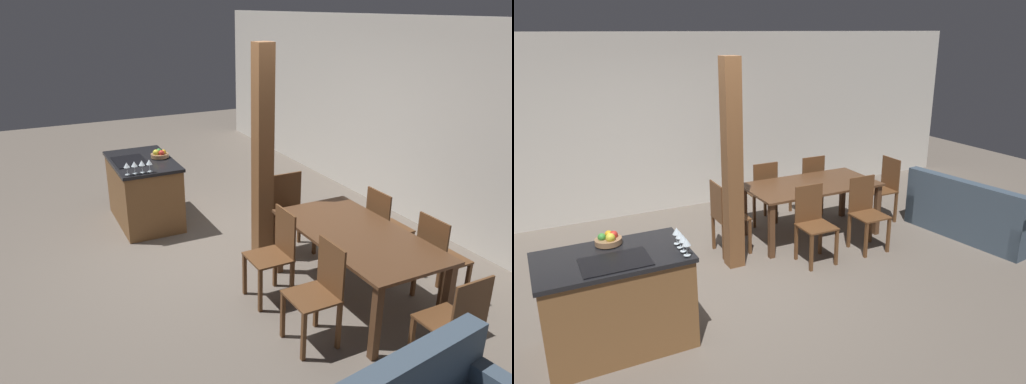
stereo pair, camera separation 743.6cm
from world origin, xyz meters
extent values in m
plane|color=#665B51|center=(0.00, 0.00, 0.00)|extent=(16.00, 16.00, 0.00)
cube|color=beige|center=(0.00, 2.80, 1.35)|extent=(11.20, 0.08, 2.70)
cube|color=brown|center=(-1.32, -0.55, 0.42)|extent=(1.25, 0.75, 0.84)
cube|color=black|center=(-1.32, -0.55, 0.86)|extent=(1.29, 0.79, 0.04)
cube|color=black|center=(-1.32, -0.70, 0.89)|extent=(0.56, 0.40, 0.01)
cylinder|color=#99704C|center=(-1.30, -0.30, 0.92)|extent=(0.24, 0.24, 0.05)
sphere|color=red|center=(-1.25, -0.29, 0.97)|extent=(0.07, 0.07, 0.07)
sphere|color=gold|center=(-1.28, -0.25, 0.96)|extent=(0.07, 0.07, 0.07)
sphere|color=#3D8E38|center=(-1.35, -0.30, 0.97)|extent=(0.07, 0.07, 0.07)
sphere|color=yellow|center=(-1.29, -0.36, 0.97)|extent=(0.08, 0.08, 0.08)
cylinder|color=silver|center=(-0.75, -0.86, 0.90)|extent=(0.06, 0.06, 0.00)
cylinder|color=silver|center=(-0.75, -0.86, 0.94)|extent=(0.01, 0.01, 0.09)
cone|color=silver|center=(-0.75, -0.86, 1.02)|extent=(0.08, 0.08, 0.06)
cylinder|color=silver|center=(-0.75, -0.77, 0.90)|extent=(0.06, 0.06, 0.00)
cylinder|color=silver|center=(-0.75, -0.77, 0.94)|extent=(0.01, 0.01, 0.09)
cone|color=silver|center=(-0.75, -0.77, 1.02)|extent=(0.08, 0.08, 0.06)
cylinder|color=silver|center=(-0.75, -0.68, 0.90)|extent=(0.06, 0.06, 0.00)
cylinder|color=silver|center=(-0.75, -0.68, 0.94)|extent=(0.01, 0.01, 0.09)
cone|color=silver|center=(-0.75, -0.68, 1.02)|extent=(0.08, 0.08, 0.06)
cylinder|color=silver|center=(-0.75, -0.59, 0.90)|extent=(0.06, 0.06, 0.00)
cylinder|color=silver|center=(-0.75, -0.59, 0.94)|extent=(0.01, 0.01, 0.09)
cone|color=silver|center=(-0.75, -0.59, 1.02)|extent=(0.08, 0.08, 0.06)
cube|color=#51331E|center=(1.56, 0.83, 0.73)|extent=(1.77, 0.94, 0.03)
cube|color=#51331E|center=(0.74, 0.42, 0.36)|extent=(0.07, 0.07, 0.71)
cube|color=#51331E|center=(2.38, 0.42, 0.36)|extent=(0.07, 0.07, 0.71)
cube|color=#51331E|center=(0.74, 1.23, 0.36)|extent=(0.07, 0.07, 0.71)
cube|color=#51331E|center=(2.38, 1.23, 0.36)|extent=(0.07, 0.07, 0.71)
cube|color=brown|center=(1.16, 0.06, 0.47)|extent=(0.40, 0.40, 0.02)
cube|color=brown|center=(1.16, 0.25, 0.71)|extent=(0.38, 0.02, 0.46)
cube|color=brown|center=(0.98, -0.12, 0.23)|extent=(0.04, 0.04, 0.46)
cube|color=brown|center=(1.34, -0.12, 0.23)|extent=(0.04, 0.04, 0.46)
cube|color=brown|center=(0.98, 0.23, 0.23)|extent=(0.04, 0.04, 0.46)
cube|color=brown|center=(1.34, 0.23, 0.23)|extent=(0.04, 0.04, 0.46)
cube|color=brown|center=(1.96, 0.06, 0.47)|extent=(0.40, 0.40, 0.02)
cube|color=brown|center=(1.96, 0.25, 0.71)|extent=(0.38, 0.02, 0.46)
cube|color=brown|center=(1.78, -0.12, 0.23)|extent=(0.04, 0.04, 0.46)
cube|color=brown|center=(2.13, -0.12, 0.23)|extent=(0.04, 0.04, 0.46)
cube|color=brown|center=(1.78, 0.23, 0.23)|extent=(0.04, 0.04, 0.46)
cube|color=brown|center=(2.13, 0.23, 0.23)|extent=(0.04, 0.04, 0.46)
cube|color=brown|center=(1.16, 1.60, 0.47)|extent=(0.40, 0.40, 0.02)
cube|color=brown|center=(1.16, 1.41, 0.71)|extent=(0.38, 0.02, 0.46)
cube|color=brown|center=(1.34, 1.78, 0.23)|extent=(0.04, 0.04, 0.46)
cube|color=brown|center=(0.98, 1.78, 0.23)|extent=(0.04, 0.04, 0.46)
cube|color=brown|center=(1.34, 1.42, 0.23)|extent=(0.04, 0.04, 0.46)
cube|color=brown|center=(0.98, 1.42, 0.23)|extent=(0.04, 0.04, 0.46)
cube|color=brown|center=(1.96, 1.60, 0.47)|extent=(0.40, 0.40, 0.02)
cube|color=brown|center=(1.96, 1.41, 0.71)|extent=(0.38, 0.02, 0.46)
cube|color=brown|center=(2.13, 1.78, 0.23)|extent=(0.04, 0.04, 0.46)
cube|color=brown|center=(1.78, 1.78, 0.23)|extent=(0.04, 0.04, 0.46)
cube|color=brown|center=(2.13, 1.42, 0.23)|extent=(0.04, 0.04, 0.46)
cube|color=brown|center=(1.78, 1.42, 0.23)|extent=(0.04, 0.04, 0.46)
cube|color=brown|center=(0.37, 0.83, 0.47)|extent=(0.40, 0.40, 0.02)
cube|color=brown|center=(0.18, 0.83, 0.71)|extent=(0.02, 0.38, 0.46)
cube|color=brown|center=(0.55, 0.65, 0.23)|extent=(0.04, 0.04, 0.46)
cube|color=brown|center=(0.55, 1.00, 0.23)|extent=(0.04, 0.04, 0.46)
cube|color=brown|center=(0.19, 0.65, 0.23)|extent=(0.04, 0.04, 0.46)
cube|color=brown|center=(0.19, 1.00, 0.23)|extent=(0.04, 0.04, 0.46)
cube|color=brown|center=(2.75, 0.83, 0.47)|extent=(0.40, 0.40, 0.02)
cube|color=brown|center=(2.94, 0.83, 0.71)|extent=(0.02, 0.38, 0.46)
cube|color=brown|center=(2.57, 1.00, 0.23)|extent=(0.04, 0.04, 0.46)
cube|color=brown|center=(2.57, 0.65, 0.23)|extent=(0.04, 0.04, 0.46)
cube|color=brown|center=(2.92, 1.00, 0.23)|extent=(0.04, 0.04, 0.46)
cube|color=brown|center=(2.92, 0.65, 0.23)|extent=(0.04, 0.04, 0.46)
cube|color=#3D4C5B|center=(3.61, -0.20, 0.21)|extent=(1.08, 1.85, 0.42)
cube|color=#3D4C5B|center=(3.27, -0.25, 0.62)|extent=(0.39, 1.76, 0.41)
cube|color=#3D4C5B|center=(3.51, 0.60, 0.28)|extent=(0.86, 0.25, 0.56)
cube|color=brown|center=(0.25, 0.46, 1.23)|extent=(0.19, 0.19, 2.46)
camera|label=1|loc=(5.05, -2.01, 2.83)|focal=35.00mm
camera|label=2|loc=(-1.91, -4.62, 2.73)|focal=35.00mm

